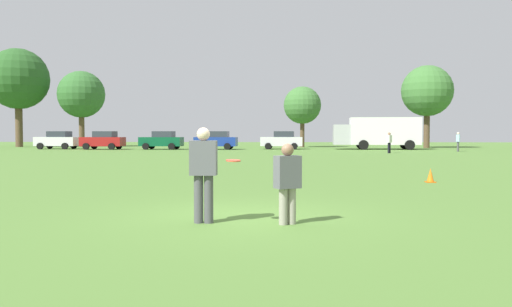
% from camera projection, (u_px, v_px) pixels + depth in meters
% --- Properties ---
extents(ground_plane, '(163.10, 163.10, 0.00)m').
position_uv_depth(ground_plane, '(241.00, 217.00, 10.54)').
color(ground_plane, '#517A33').
extents(player_thrower, '(0.50, 0.29, 1.79)m').
position_uv_depth(player_thrower, '(204.00, 169.00, 9.81)').
color(player_thrower, '#4C4C51').
rests_on(player_thrower, ground).
extents(player_defender, '(0.53, 0.45, 1.50)m').
position_uv_depth(player_defender, '(288.00, 180.00, 9.68)').
color(player_defender, gray).
rests_on(player_defender, ground).
extents(frisbee, '(0.27, 0.27, 0.05)m').
position_uv_depth(frisbee, '(233.00, 161.00, 9.67)').
color(frisbee, '#E54C33').
extents(traffic_cone, '(0.32, 0.32, 0.48)m').
position_uv_depth(traffic_cone, '(430.00, 176.00, 17.85)').
color(traffic_cone, '#D8590C').
rests_on(traffic_cone, ground).
extents(parked_car_near_left, '(4.28, 2.38, 1.82)m').
position_uv_depth(parked_car_near_left, '(58.00, 140.00, 53.59)').
color(parked_car_near_left, silver).
rests_on(parked_car_near_left, ground).
extents(parked_car_mid_left, '(4.28, 2.38, 1.82)m').
position_uv_depth(parked_car_mid_left, '(103.00, 140.00, 52.49)').
color(parked_car_mid_left, maroon).
rests_on(parked_car_mid_left, ground).
extents(parked_car_center, '(4.28, 2.38, 1.82)m').
position_uv_depth(parked_car_center, '(162.00, 140.00, 52.54)').
color(parked_car_center, '#0C4C2D').
rests_on(parked_car_center, ground).
extents(parked_car_mid_right, '(4.28, 2.38, 1.82)m').
position_uv_depth(parked_car_mid_right, '(216.00, 140.00, 52.44)').
color(parked_car_mid_right, navy).
rests_on(parked_car_mid_right, ground).
extents(parked_car_near_right, '(4.28, 2.38, 1.82)m').
position_uv_depth(parked_car_near_right, '(282.00, 140.00, 53.19)').
color(parked_car_near_right, silver).
rests_on(parked_car_near_right, ground).
extents(box_truck, '(8.61, 3.28, 3.18)m').
position_uv_depth(box_truck, '(378.00, 132.00, 52.44)').
color(box_truck, white).
rests_on(box_truck, ground).
extents(bystander_sideline_watcher, '(0.50, 0.54, 1.71)m').
position_uv_depth(bystander_sideline_watcher, '(389.00, 141.00, 42.92)').
color(bystander_sideline_watcher, black).
rests_on(bystander_sideline_watcher, ground).
extents(bystander_far_jogger, '(0.45, 0.55, 1.73)m').
position_uv_depth(bystander_far_jogger, '(458.00, 141.00, 46.56)').
color(bystander_far_jogger, '#4C4C51').
rests_on(bystander_far_jogger, ground).
extents(tree_west_maple, '(7.08, 7.08, 11.51)m').
position_uv_depth(tree_west_maple, '(18.00, 79.00, 61.29)').
color(tree_west_maple, brown).
rests_on(tree_west_maple, ground).
extents(tree_center_elm, '(5.50, 5.50, 8.94)m').
position_uv_depth(tree_center_elm, '(81.00, 95.00, 61.84)').
color(tree_center_elm, brown).
rests_on(tree_center_elm, ground).
extents(tree_east_birch, '(4.29, 4.29, 6.98)m').
position_uv_depth(tree_east_birch, '(302.00, 105.00, 60.21)').
color(tree_east_birch, brown).
rests_on(tree_east_birch, ground).
extents(tree_east_oak, '(5.53, 5.53, 8.98)m').
position_uv_depth(tree_east_oak, '(427.00, 91.00, 56.89)').
color(tree_east_oak, brown).
rests_on(tree_east_oak, ground).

